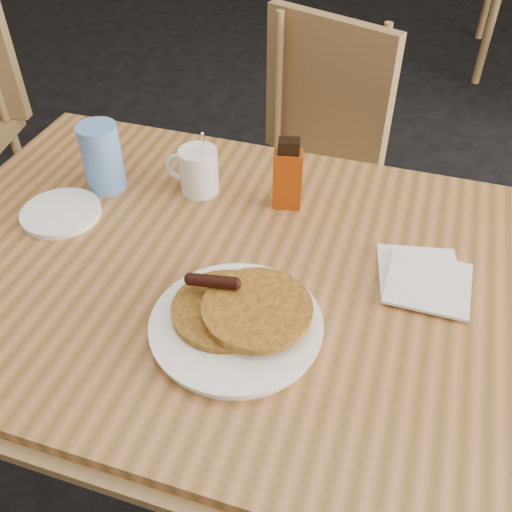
{
  "coord_description": "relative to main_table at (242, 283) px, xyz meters",
  "views": [
    {
      "loc": [
        0.27,
        -0.67,
        1.46
      ],
      "look_at": [
        0.04,
        0.03,
        0.8
      ],
      "focal_mm": 40.0,
      "sensor_mm": 36.0,
      "label": 1
    }
  ],
  "objects": [
    {
      "name": "floor",
      "position": [
        -0.01,
        -0.05,
        -0.71
      ],
      "size": [
        10.0,
        10.0,
        0.0
      ],
      "primitive_type": "plane",
      "color": "black",
      "rests_on": "ground"
    },
    {
      "name": "main_table",
      "position": [
        0.0,
        0.0,
        0.0
      ],
      "size": [
        1.3,
        0.88,
        0.75
      ],
      "rotation": [
        0.0,
        0.0,
        -0.0
      ],
      "color": "#AE6C3D",
      "rests_on": "floor"
    },
    {
      "name": "chair_main_far",
      "position": [
        -0.02,
        0.74,
        -0.16
      ],
      "size": [
        0.54,
        0.55,
        0.92
      ],
      "rotation": [
        0.0,
        0.0,
        -0.36
      ],
      "color": "#9A7348",
      "rests_on": "floor"
    },
    {
      "name": "pancake_plate",
      "position": [
        0.04,
        -0.14,
        0.06
      ],
      "size": [
        0.28,
        0.28,
        0.07
      ],
      "rotation": [
        0.0,
        0.0,
        -0.27
      ],
      "color": "white",
      "rests_on": "main_table"
    },
    {
      "name": "coffee_mug",
      "position": [
        -0.17,
        0.2,
        0.09
      ],
      "size": [
        0.12,
        0.08,
        0.15
      ],
      "rotation": [
        0.0,
        0.0,
        -0.01
      ],
      "color": "white",
      "rests_on": "main_table"
    },
    {
      "name": "syrup_bottle",
      "position": [
        0.03,
        0.21,
        0.11
      ],
      "size": [
        0.06,
        0.05,
        0.15
      ],
      "rotation": [
        0.0,
        0.0,
        0.2
      ],
      "color": "maroon",
      "rests_on": "main_table"
    },
    {
      "name": "napkin_stack",
      "position": [
        0.32,
        0.07,
        0.05
      ],
      "size": [
        0.17,
        0.18,
        0.01
      ],
      "rotation": [
        0.0,
        0.0,
        0.2
      ],
      "color": "white",
      "rests_on": "main_table"
    },
    {
      "name": "blue_tumbler",
      "position": [
        -0.36,
        0.16,
        0.11
      ],
      "size": [
        0.09,
        0.09,
        0.15
      ],
      "primitive_type": "cylinder",
      "rotation": [
        0.0,
        0.0,
        -0.04
      ],
      "color": "#5F92DF",
      "rests_on": "main_table"
    },
    {
      "name": "side_saucer",
      "position": [
        -0.4,
        0.04,
        0.05
      ],
      "size": [
        0.21,
        0.21,
        0.01
      ],
      "primitive_type": "cylinder",
      "rotation": [
        0.0,
        0.0,
        0.37
      ],
      "color": "white",
      "rests_on": "main_table"
    }
  ]
}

